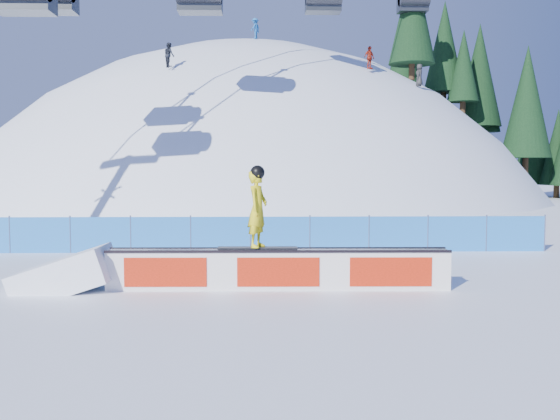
{
  "coord_description": "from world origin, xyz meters",
  "views": [
    {
      "loc": [
        1.44,
        -16.32,
        2.88
      ],
      "look_at": [
        1.89,
        0.6,
        1.7
      ],
      "focal_mm": 40.0,
      "sensor_mm": 36.0,
      "label": 1
    }
  ],
  "objects": [
    {
      "name": "safety_fence",
      "position": [
        0.0,
        4.5,
        0.6
      ],
      "size": [
        22.05,
        0.05,
        1.3
      ],
      "color": "blue",
      "rests_on": "ground"
    },
    {
      "name": "distant_skiers",
      "position": [
        3.66,
        31.0,
        11.58
      ],
      "size": [
        18.96,
        10.18,
        6.05
      ],
      "color": "black",
      "rests_on": "ground"
    },
    {
      "name": "snow_ramp",
      "position": [
        -3.22,
        -1.76,
        0.0
      ],
      "size": [
        2.35,
        1.49,
        1.45
      ],
      "primitive_type": null,
      "rotation": [
        0.0,
        -0.31,
        -0.02
      ],
      "color": "white",
      "rests_on": "ground"
    },
    {
      "name": "snowboarder",
      "position": [
        1.3,
        -1.84,
        1.92
      ],
      "size": [
        1.87,
        0.77,
        1.95
      ],
      "rotation": [
        0.0,
        0.0,
        1.21
      ],
      "color": "black",
      "rests_on": "rail_box"
    },
    {
      "name": "snow_hill",
      "position": [
        0.0,
        42.0,
        -18.0
      ],
      "size": [
        64.0,
        64.0,
        64.0
      ],
      "color": "white",
      "rests_on": "ground"
    },
    {
      "name": "treeline",
      "position": [
        24.41,
        41.51,
        9.21
      ],
      "size": [
        26.42,
        9.95,
        21.04
      ],
      "color": "#372516",
      "rests_on": "ground"
    },
    {
      "name": "rail_box",
      "position": [
        1.78,
        -1.85,
        0.47
      ],
      "size": [
        8.01,
        0.69,
        0.96
      ],
      "rotation": [
        0.0,
        0.0,
        -0.02
      ],
      "color": "white",
      "rests_on": "ground"
    },
    {
      "name": "ground",
      "position": [
        0.0,
        0.0,
        0.0
      ],
      "size": [
        160.0,
        160.0,
        0.0
      ],
      "primitive_type": "plane",
      "color": "white",
      "rests_on": "ground"
    }
  ]
}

